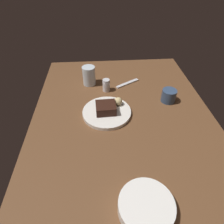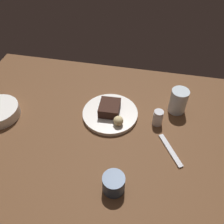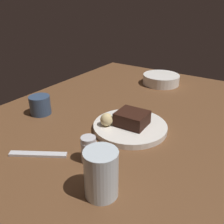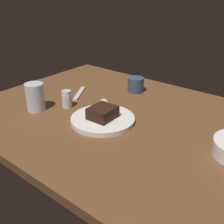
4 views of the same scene
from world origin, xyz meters
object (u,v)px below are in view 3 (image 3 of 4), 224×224
object	(u,v)px
coffee_cup	(40,105)
water_glass	(101,173)
bread_roll	(107,119)
dessert_plate	(130,127)
side_bowl	(161,79)
dessert_spoon	(38,154)
salt_shaker	(89,149)
chocolate_cake_slice	(132,118)

from	to	relation	value
coffee_cup	water_glass	bearing A→B (deg)	64.48
bread_roll	coffee_cup	size ratio (longest dim) A/B	0.55
dessert_plate	water_glass	distance (cm)	28.34
bread_roll	side_bowl	size ratio (longest dim) A/B	0.24
bread_roll	water_glass	distance (cm)	26.45
bread_roll	coffee_cup	distance (cm)	25.95
coffee_cup	dessert_spoon	world-z (taller)	coffee_cup
bread_roll	coffee_cup	xyz separation A→B (cm)	(3.23, -25.75, -0.45)
dessert_plate	salt_shaker	world-z (taller)	salt_shaker
chocolate_cake_slice	coffee_cup	distance (cm)	32.86
side_bowl	coffee_cup	bearing A→B (deg)	-23.13
dessert_plate	bread_roll	world-z (taller)	bread_roll
dessert_plate	bread_roll	size ratio (longest dim) A/B	5.81
chocolate_cake_slice	side_bowl	size ratio (longest dim) A/B	0.55
bread_roll	dessert_spoon	bearing A→B (deg)	-19.81
bread_roll	dessert_spoon	size ratio (longest dim) A/B	0.26
dessert_spoon	chocolate_cake_slice	bearing A→B (deg)	31.02
salt_shaker	side_bowl	xyz separation A→B (cm)	(-63.92, -8.37, -1.12)
side_bowl	bread_roll	bearing A→B (deg)	3.98
chocolate_cake_slice	coffee_cup	world-z (taller)	coffee_cup
salt_shaker	water_glass	size ratio (longest dim) A/B	0.64
coffee_cup	chocolate_cake_slice	bearing A→B (deg)	104.00
salt_shaker	side_bowl	world-z (taller)	salt_shaker
dessert_spoon	water_glass	bearing A→B (deg)	-35.27
water_glass	dessert_plate	bearing A→B (deg)	-162.47
side_bowl	dessert_spoon	xyz separation A→B (cm)	(69.65, -4.01, -1.87)
coffee_cup	bread_roll	bearing A→B (deg)	97.15
salt_shaker	water_glass	distance (cm)	11.97
dessert_plate	dessert_spoon	world-z (taller)	dessert_plate
water_glass	dessert_spoon	bearing A→B (deg)	-94.45
dessert_plate	water_glass	world-z (taller)	water_glass
side_bowl	coffee_cup	world-z (taller)	coffee_cup
chocolate_cake_slice	side_bowl	distance (cm)	45.37
chocolate_cake_slice	salt_shaker	world-z (taller)	salt_shaker
coffee_cup	dessert_spoon	size ratio (longest dim) A/B	0.48
dessert_plate	dessert_spoon	distance (cm)	28.26
salt_shaker	dessert_spoon	size ratio (longest dim) A/B	0.45
dessert_plate	bread_roll	xyz separation A→B (cm)	(4.41, -5.73, 2.82)
dessert_plate	chocolate_cake_slice	world-z (taller)	chocolate_cake_slice
chocolate_cake_slice	bread_roll	xyz separation A→B (cm)	(4.72, -6.13, -0.10)
dessert_plate	side_bowl	bearing A→B (deg)	-168.43
bread_roll	dessert_spoon	xyz separation A→B (cm)	(20.60, -7.42, -3.34)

